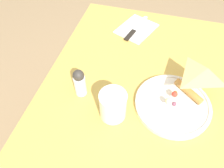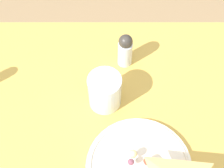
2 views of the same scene
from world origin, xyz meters
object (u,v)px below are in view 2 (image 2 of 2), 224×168
dining_table (132,155)px  milk_glass (105,92)px  plate_pizza (140,167)px  pepper_shaker (125,50)px

dining_table → milk_glass: milk_glass is taller
plate_pizza → milk_glass: size_ratio=2.47×
dining_table → plate_pizza: 0.15m
plate_pizza → milk_glass: 0.21m
dining_table → pepper_shaker: (-0.02, 0.24, 0.17)m
milk_glass → plate_pizza: bearing=-65.7°
milk_glass → pepper_shaker: (0.05, 0.13, 0.01)m
dining_table → pepper_shaker: size_ratio=9.68×
dining_table → pepper_shaker: 0.29m
dining_table → milk_glass: (-0.07, 0.11, 0.16)m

